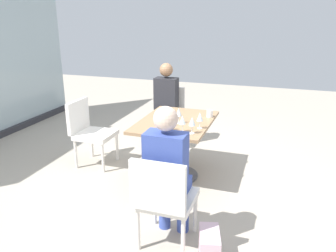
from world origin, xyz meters
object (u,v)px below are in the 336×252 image
(wine_glass_4, at_px, (179,112))
(cell_phone_on_table, at_px, (170,112))
(chair_near_window, at_px, (89,129))
(wine_glass_1, at_px, (182,120))
(handbag_0, at_px, (209,247))
(person_side_end, at_px, (168,169))
(person_far_right, at_px, (165,101))
(wine_glass_0, at_px, (169,119))
(dining_table_main, at_px, (176,136))
(wine_glass_2, at_px, (192,122))
(chair_far_right, at_px, (167,112))
(wine_glass_3, at_px, (200,117))
(chair_side_end, at_px, (164,196))
(coffee_cup, at_px, (210,114))

(wine_glass_4, xyz_separation_m, cell_phone_on_table, (0.40, 0.23, -0.13))
(chair_near_window, relative_size, cell_phone_on_table, 6.04)
(wine_glass_1, xyz_separation_m, wine_glass_4, (0.28, 0.13, 0.00))
(handbag_0, bearing_deg, person_side_end, 51.73)
(person_far_right, height_order, wine_glass_0, person_far_right)
(wine_glass_0, bearing_deg, cell_phone_on_table, 16.68)
(dining_table_main, xyz_separation_m, wine_glass_2, (-0.39, -0.30, 0.33))
(cell_phone_on_table, bearing_deg, chair_far_right, 16.57)
(wine_glass_0, distance_m, wine_glass_1, 0.15)
(wine_glass_4, bearing_deg, wine_glass_0, 174.03)
(wine_glass_1, bearing_deg, person_side_end, -171.51)
(wine_glass_3, bearing_deg, person_side_end, 178.78)
(wine_glass_4, bearing_deg, dining_table_main, 34.15)
(wine_glass_1, height_order, cell_phone_on_table, wine_glass_1)
(person_side_end, height_order, wine_glass_4, person_side_end)
(chair_far_right, relative_size, handbag_0, 2.90)
(chair_far_right, distance_m, wine_glass_1, 1.64)
(chair_side_end, xyz_separation_m, chair_far_right, (2.42, 0.79, 0.00))
(chair_far_right, distance_m, person_far_right, 0.23)
(wine_glass_4, bearing_deg, wine_glass_2, -141.19)
(wine_glass_1, distance_m, handbag_0, 1.37)
(wine_glass_0, bearing_deg, person_side_end, -161.75)
(chair_side_end, distance_m, coffee_cup, 1.63)
(dining_table_main, distance_m, wine_glass_3, 0.52)
(wine_glass_2, height_order, wine_glass_3, same)
(chair_far_right, height_order, person_side_end, person_side_end)
(person_far_right, bearing_deg, wine_glass_4, -153.11)
(dining_table_main, height_order, chair_near_window, chair_near_window)
(chair_far_right, height_order, person_far_right, person_far_right)
(chair_far_right, xyz_separation_m, wine_glass_3, (-1.28, -0.82, 0.37))
(wine_glass_0, bearing_deg, chair_far_right, 19.35)
(wine_glass_1, xyz_separation_m, handbag_0, (-1.04, -0.54, -0.72))
(chair_near_window, xyz_separation_m, wine_glass_0, (-0.37, -1.24, 0.37))
(coffee_cup, bearing_deg, wine_glass_0, 153.63)
(coffee_cup, bearing_deg, chair_far_right, 45.52)
(dining_table_main, height_order, wine_glass_1, wine_glass_1)
(wine_glass_1, relative_size, wine_glass_4, 1.00)
(chair_near_window, xyz_separation_m, wine_glass_3, (-0.20, -1.55, 0.37))
(chair_near_window, bearing_deg, wine_glass_1, -104.88)
(cell_phone_on_table, bearing_deg, person_far_right, 19.69)
(dining_table_main, xyz_separation_m, coffee_cup, (0.27, -0.35, 0.25))
(chair_side_end, distance_m, wine_glass_1, 1.04)
(coffee_cup, height_order, handbag_0, coffee_cup)
(wine_glass_3, bearing_deg, wine_glass_1, 138.75)
(chair_far_right, xyz_separation_m, coffee_cup, (-0.81, -0.83, 0.28))
(person_side_end, height_order, wine_glass_3, person_side_end)
(person_side_end, distance_m, wine_glass_3, 1.04)
(wine_glass_2, distance_m, wine_glass_4, 0.38)
(wine_glass_3, relative_size, coffee_cup, 2.06)
(handbag_0, bearing_deg, dining_table_main, 12.20)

